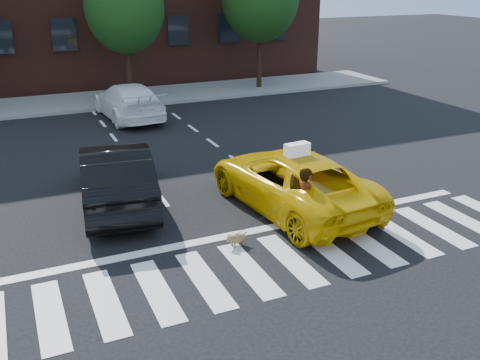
% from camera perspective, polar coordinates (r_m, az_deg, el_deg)
% --- Properties ---
extents(ground, '(120.00, 120.00, 0.00)m').
position_cam_1_polar(ground, '(11.81, 5.43, -8.48)').
color(ground, black).
rests_on(ground, ground).
extents(crosswalk, '(13.00, 2.40, 0.01)m').
position_cam_1_polar(crosswalk, '(11.81, 5.43, -8.45)').
color(crosswalk, silver).
rests_on(crosswalk, ground).
extents(stop_line, '(12.00, 0.30, 0.01)m').
position_cam_1_polar(stop_line, '(13.06, 2.00, -5.33)').
color(stop_line, silver).
rests_on(stop_line, ground).
extents(sidewalk_far, '(30.00, 4.00, 0.15)m').
position_cam_1_polar(sidewalk_far, '(27.50, -12.79, 8.49)').
color(sidewalk_far, slate).
rests_on(sidewalk_far, ground).
extents(taxi, '(3.07, 5.67, 1.51)m').
position_cam_1_polar(taxi, '(14.09, 5.56, -0.06)').
color(taxi, '#E4B104').
rests_on(taxi, ground).
extents(black_sedan, '(2.41, 5.22, 1.66)m').
position_cam_1_polar(black_sedan, '(14.58, -13.08, 0.53)').
color(black_sedan, black).
rests_on(black_sedan, ground).
extents(white_suv, '(2.44, 5.28, 1.49)m').
position_cam_1_polar(white_suv, '(23.66, -11.86, 8.25)').
color(white_suv, white).
rests_on(white_suv, ground).
extents(woman, '(0.42, 0.63, 1.70)m').
position_cam_1_polar(woman, '(12.55, 7.00, -2.37)').
color(woman, '#999999').
rests_on(woman, ground).
extents(dog, '(0.57, 0.30, 0.32)m').
position_cam_1_polar(dog, '(12.23, -0.42, -6.27)').
color(dog, olive).
rests_on(dog, ground).
extents(taxi_sign, '(0.68, 0.35, 0.32)m').
position_cam_1_polar(taxi_sign, '(13.62, 6.11, 3.26)').
color(taxi_sign, white).
rests_on(taxi_sign, taxi).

